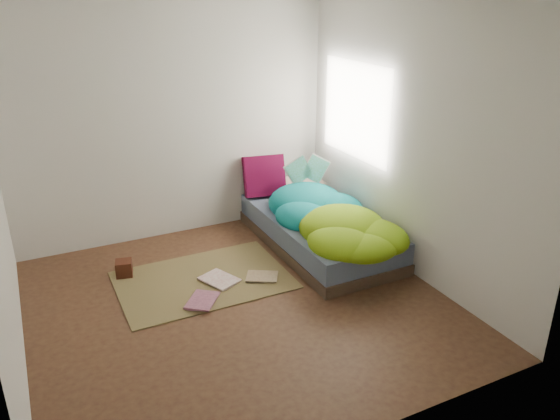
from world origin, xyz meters
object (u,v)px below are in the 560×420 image
Objects in this scene: bed at (318,231)px; floor_book_b at (190,299)px; floor_book_a at (209,285)px; wooden_box at (124,268)px; open_book at (308,161)px; pillow_magenta at (264,176)px.

floor_book_b is at bearing -163.28° from bed.
floor_book_b is (-0.24, -0.16, 0.00)m from floor_book_a.
wooden_box is at bearing 173.02° from bed.
bed is 1.68m from floor_book_b.
open_book is 1.85m from floor_book_a.
bed is 5.70× the size of floor_book_a.
pillow_magenta reaches higher than bed.
pillow_magenta is 1.98m from floor_book_b.
bed is 2.04m from wooden_box.
open_book is at bearing 68.04° from floor_book_b.
open_book is 2.83× the size of wooden_box.
bed is 1.40m from floor_book_a.
pillow_magenta is (-0.24, 0.86, 0.41)m from bed.
pillow_magenta is 0.58m from open_book.
pillow_magenta reaches higher than wooden_box.
open_book is 2.27m from wooden_box.
open_book is 1.23× the size of floor_book_a.
floor_book_b is (-1.36, -1.34, -0.55)m from pillow_magenta.
bed is at bearing -95.64° from open_book.
floor_book_b is at bearing -169.42° from floor_book_a.
open_book is at bearing -37.30° from pillow_magenta.
open_book reaches higher than bed.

